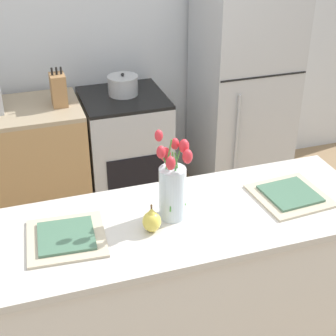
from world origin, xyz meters
TOP-DOWN VIEW (x-y plane):
  - back_wall at (0.00, 2.00)m, footprint 5.20×0.08m
  - kitchen_island at (0.00, 0.00)m, footprint 1.80×0.66m
  - stove_range at (0.10, 1.60)m, footprint 0.60×0.61m
  - refrigerator at (1.05, 1.60)m, footprint 0.68×0.67m
  - flower_vase at (-0.05, 0.02)m, footprint 0.15×0.15m
  - pear_figurine at (-0.17, -0.05)m, footprint 0.08×0.08m
  - plate_setting_left at (-0.54, 0.00)m, footprint 0.35×0.35m
  - plate_setting_right at (0.54, 0.00)m, footprint 0.35×0.35m
  - cooking_pot at (0.11, 1.63)m, footprint 0.22×0.22m
  - knife_block at (-0.35, 1.58)m, footprint 0.10×0.14m

SIDE VIEW (x-z plane):
  - stove_range at x=0.10m, z-range 0.00..0.90m
  - kitchen_island at x=0.00m, z-range 0.00..0.93m
  - refrigerator at x=1.05m, z-range 0.00..1.68m
  - plate_setting_left at x=-0.54m, z-range 0.92..0.95m
  - plate_setting_right at x=0.54m, z-range 0.92..0.95m
  - cooking_pot at x=0.11m, z-range 0.88..1.05m
  - pear_figurine at x=-0.17m, z-range 0.91..1.05m
  - knife_block at x=-0.35m, z-range 0.87..1.14m
  - flower_vase at x=-0.05m, z-range 0.87..1.30m
  - back_wall at x=0.00m, z-range 0.00..2.70m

